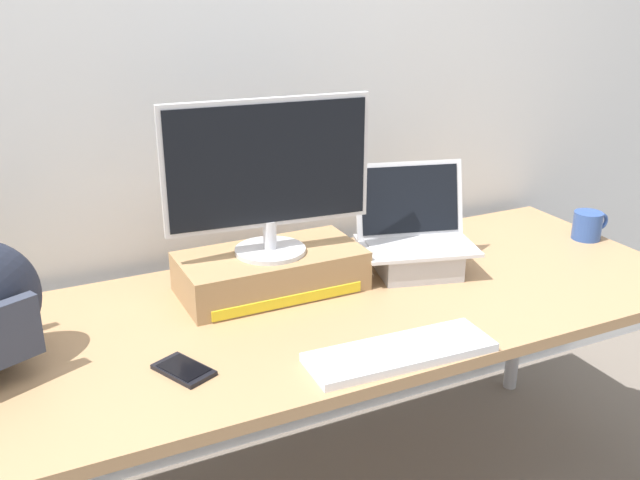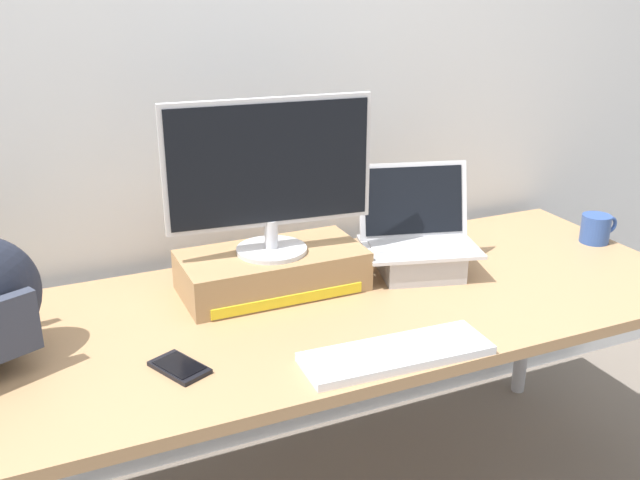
# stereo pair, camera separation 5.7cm
# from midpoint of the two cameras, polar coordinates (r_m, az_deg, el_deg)

# --- Properties ---
(back_wall) EXTENTS (7.00, 0.10, 2.60)m
(back_wall) POSITION_cam_midpoint_polar(r_m,az_deg,el_deg) (2.16, -6.76, 14.45)
(back_wall) COLOR silver
(back_wall) RESTS_ON ground
(desk) EXTENTS (2.09, 0.80, 0.71)m
(desk) POSITION_cam_midpoint_polar(r_m,az_deg,el_deg) (1.91, -0.86, -6.70)
(desk) COLOR #A87F56
(desk) RESTS_ON ground
(toner_box_yellow) EXTENTS (0.49, 0.25, 0.11)m
(toner_box_yellow) POSITION_cam_midpoint_polar(r_m,az_deg,el_deg) (1.95, -4.74, -2.48)
(toner_box_yellow) COLOR #9E7A51
(toner_box_yellow) RESTS_ON desk
(desktop_monitor) EXTENTS (0.54, 0.19, 0.41)m
(desktop_monitor) POSITION_cam_midpoint_polar(r_m,az_deg,el_deg) (1.86, -4.98, 5.21)
(desktop_monitor) COLOR silver
(desktop_monitor) RESTS_ON toner_box_yellow
(open_laptop) EXTENTS (0.37, 0.30, 0.30)m
(open_laptop) POSITION_cam_midpoint_polar(r_m,az_deg,el_deg) (2.08, 6.75, -0.74)
(open_laptop) COLOR #ADADB2
(open_laptop) RESTS_ON desk
(external_keyboard) EXTENTS (0.44, 0.16, 0.02)m
(external_keyboard) POSITION_cam_midpoint_polar(r_m,az_deg,el_deg) (1.65, 5.37, -8.79)
(external_keyboard) COLOR white
(external_keyboard) RESTS_ON desk
(coffee_mug) EXTENTS (0.13, 0.09, 0.09)m
(coffee_mug) POSITION_cam_midpoint_polar(r_m,az_deg,el_deg) (2.45, 19.78, 1.09)
(coffee_mug) COLOR #2D4C93
(coffee_mug) RESTS_ON desk
(cell_phone) EXTENTS (0.12, 0.15, 0.01)m
(cell_phone) POSITION_cam_midpoint_polar(r_m,az_deg,el_deg) (1.62, -11.72, -10.00)
(cell_phone) COLOR black
(cell_phone) RESTS_ON desk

